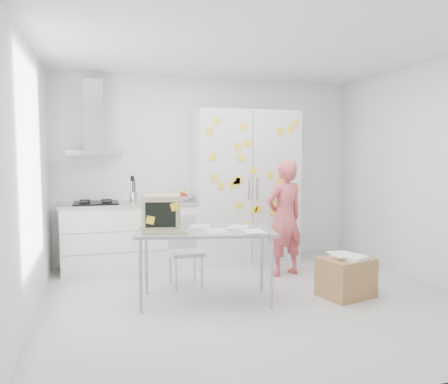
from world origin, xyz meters
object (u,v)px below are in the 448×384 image
object	(u,v)px
person	(285,218)
chair	(184,246)
desk	(178,221)
cardboard_box	(346,276)

from	to	relation	value
person	chair	xyz separation A→B (m)	(-1.35, -0.08, -0.28)
desk	chair	bearing A→B (deg)	83.94
cardboard_box	person	bearing A→B (deg)	106.50
cardboard_box	desk	bearing A→B (deg)	168.19
desk	chair	world-z (taller)	desk
person	cardboard_box	distance (m)	1.18
person	cardboard_box	xyz separation A→B (m)	(0.30, -1.01, -0.53)
person	desk	bearing A→B (deg)	8.18
desk	cardboard_box	size ratio (longest dim) A/B	2.47
desk	cardboard_box	bearing A→B (deg)	-0.34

